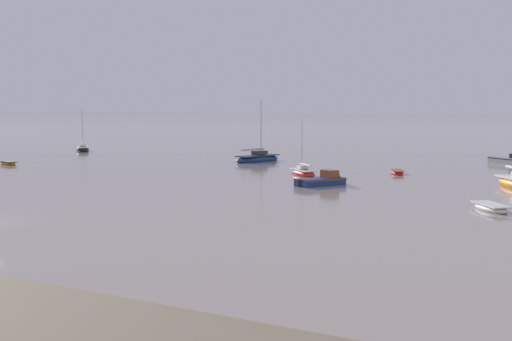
{
  "coord_description": "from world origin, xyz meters",
  "views": [
    {
      "loc": [
        36.16,
        -27.53,
        7.04
      ],
      "look_at": [
        -1.2,
        33.62,
        0.38
      ],
      "focal_mm": 51.13,
      "sensor_mm": 36.0,
      "label": 1
    }
  ],
  "objects_px": {
    "sailboat_moored_2": "(83,149)",
    "sailboat_moored_4": "(258,159)",
    "sailboat_moored_0": "(303,173)",
    "rowboat_moored_0": "(397,172)",
    "rowboat_moored_2": "(8,163)",
    "rowboat_moored_1": "(491,208)",
    "motorboat_moored_2": "(327,182)"
  },
  "relations": [
    {
      "from": "rowboat_moored_1",
      "to": "motorboat_moored_2",
      "type": "distance_m",
      "value": 17.53
    },
    {
      "from": "rowboat_moored_1",
      "to": "sailboat_moored_4",
      "type": "distance_m",
      "value": 42.88
    },
    {
      "from": "sailboat_moored_0",
      "to": "rowboat_moored_2",
      "type": "height_order",
      "value": "sailboat_moored_0"
    },
    {
      "from": "motorboat_moored_2",
      "to": "sailboat_moored_4",
      "type": "bearing_deg",
      "value": 69.83
    },
    {
      "from": "motorboat_moored_2",
      "to": "sailboat_moored_4",
      "type": "distance_m",
      "value": 25.91
    },
    {
      "from": "rowboat_moored_0",
      "to": "motorboat_moored_2",
      "type": "height_order",
      "value": "motorboat_moored_2"
    },
    {
      "from": "sailboat_moored_0",
      "to": "motorboat_moored_2",
      "type": "relative_size",
      "value": 1.04
    },
    {
      "from": "rowboat_moored_1",
      "to": "sailboat_moored_2",
      "type": "height_order",
      "value": "sailboat_moored_2"
    },
    {
      "from": "rowboat_moored_1",
      "to": "rowboat_moored_2",
      "type": "xyz_separation_m",
      "value": [
        -56.15,
        7.65,
        -0.02
      ]
    },
    {
      "from": "rowboat_moored_0",
      "to": "motorboat_moored_2",
      "type": "distance_m",
      "value": 12.65
    },
    {
      "from": "sailboat_moored_2",
      "to": "sailboat_moored_4",
      "type": "height_order",
      "value": "sailboat_moored_4"
    },
    {
      "from": "sailboat_moored_0",
      "to": "rowboat_moored_0",
      "type": "distance_m",
      "value": 9.51
    },
    {
      "from": "rowboat_moored_0",
      "to": "rowboat_moored_1",
      "type": "bearing_deg",
      "value": 7.09
    },
    {
      "from": "rowboat_moored_1",
      "to": "rowboat_moored_2",
      "type": "bearing_deg",
      "value": -137.64
    },
    {
      "from": "rowboat_moored_1",
      "to": "sailboat_moored_2",
      "type": "xyz_separation_m",
      "value": [
        -65.97,
        29.4,
        0.11
      ]
    },
    {
      "from": "sailboat_moored_4",
      "to": "sailboat_moored_0",
      "type": "bearing_deg",
      "value": -122.39
    },
    {
      "from": "sailboat_moored_0",
      "to": "sailboat_moored_2",
      "type": "xyz_separation_m",
      "value": [
        -44.49,
        15.0,
        0.04
      ]
    },
    {
      "from": "rowboat_moored_2",
      "to": "motorboat_moored_2",
      "type": "bearing_deg",
      "value": -161.51
    },
    {
      "from": "sailboat_moored_2",
      "to": "sailboat_moored_4",
      "type": "relative_size",
      "value": 0.81
    },
    {
      "from": "sailboat_moored_0",
      "to": "rowboat_moored_2",
      "type": "relative_size",
      "value": 1.56
    },
    {
      "from": "rowboat_moored_0",
      "to": "rowboat_moored_1",
      "type": "height_order",
      "value": "rowboat_moored_1"
    },
    {
      "from": "sailboat_moored_0",
      "to": "motorboat_moored_2",
      "type": "height_order",
      "value": "sailboat_moored_0"
    },
    {
      "from": "motorboat_moored_2",
      "to": "sailboat_moored_2",
      "type": "distance_m",
      "value": 54.72
    },
    {
      "from": "rowboat_moored_0",
      "to": "rowboat_moored_1",
      "type": "xyz_separation_m",
      "value": [
        14.08,
        -20.36,
        0.02
      ]
    },
    {
      "from": "sailboat_moored_0",
      "to": "rowboat_moored_2",
      "type": "xyz_separation_m",
      "value": [
        -34.67,
        -6.75,
        -0.1
      ]
    },
    {
      "from": "sailboat_moored_0",
      "to": "sailboat_moored_4",
      "type": "xyz_separation_m",
      "value": [
        -12.44,
        11.83,
        0.1
      ]
    },
    {
      "from": "rowboat_moored_0",
      "to": "sailboat_moored_4",
      "type": "xyz_separation_m",
      "value": [
        -19.85,
        5.87,
        0.2
      ]
    },
    {
      "from": "sailboat_moored_4",
      "to": "rowboat_moored_2",
      "type": "bearing_deg",
      "value": 141.08
    },
    {
      "from": "motorboat_moored_2",
      "to": "sailboat_moored_4",
      "type": "relative_size",
      "value": 0.68
    },
    {
      "from": "rowboat_moored_2",
      "to": "rowboat_moored_1",
      "type": "bearing_deg",
      "value": -169.51
    },
    {
      "from": "rowboat_moored_2",
      "to": "sailboat_moored_0",
      "type": "bearing_deg",
      "value": -150.74
    },
    {
      "from": "rowboat_moored_2",
      "to": "rowboat_moored_0",
      "type": "bearing_deg",
      "value": -144.94
    }
  ]
}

